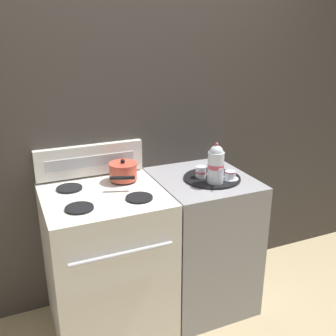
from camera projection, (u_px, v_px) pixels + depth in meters
ground_plane at (154, 310)px, 2.68m from camera, size 6.00×6.00×0.00m
wall_back at (132, 142)px, 2.61m from camera, size 6.00×0.05×2.20m
stove at (107, 262)px, 2.41m from camera, size 0.70×0.68×0.93m
control_panel at (90, 160)px, 2.48m from camera, size 0.68×0.05×0.20m
side_counter at (201, 241)px, 2.65m from camera, size 0.59×0.65×0.91m
saucepan at (123, 171)px, 2.42m from camera, size 0.21×0.27×0.13m
serving_tray at (212, 178)px, 2.47m from camera, size 0.36×0.36×0.01m
teapot at (216, 164)px, 2.34m from camera, size 0.10×0.16×0.25m
teacup_left at (230, 175)px, 2.43m from camera, size 0.10×0.10×0.05m
teacup_right at (214, 171)px, 2.49m from camera, size 0.10×0.10×0.05m
creamer_jug at (201, 172)px, 2.46m from camera, size 0.07×0.07×0.07m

